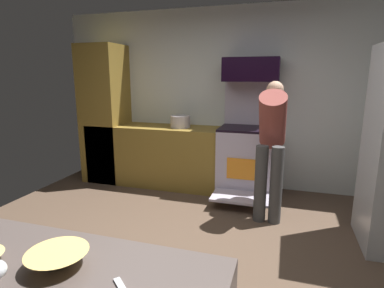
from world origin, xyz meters
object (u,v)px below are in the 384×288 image
microwave (251,70)px  person_cook (271,140)px  oven_range (247,158)px  mixing_bowl_prep (58,259)px  stock_pot (180,122)px

microwave → person_cook: microwave is taller
oven_range → mixing_bowl_prep: (-0.34, -3.33, 0.42)m
microwave → stock_pot: bearing=-175.4°
oven_range → stock_pot: 1.10m
person_cook → mixing_bowl_prep: 2.73m
person_cook → stock_pot: bearing=152.3°
oven_range → mixing_bowl_prep: size_ratio=6.44×
oven_range → person_cook: 0.87m
person_cook → oven_range: bearing=116.7°
person_cook → stock_pot: 1.50m
person_cook → stock_pot: size_ratio=5.46×
person_cook → mixing_bowl_prep: bearing=-104.5°
oven_range → microwave: (0.00, 0.09, 1.21)m
microwave → stock_pot: size_ratio=2.55×
stock_pot → mixing_bowl_prep: bearing=-79.1°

